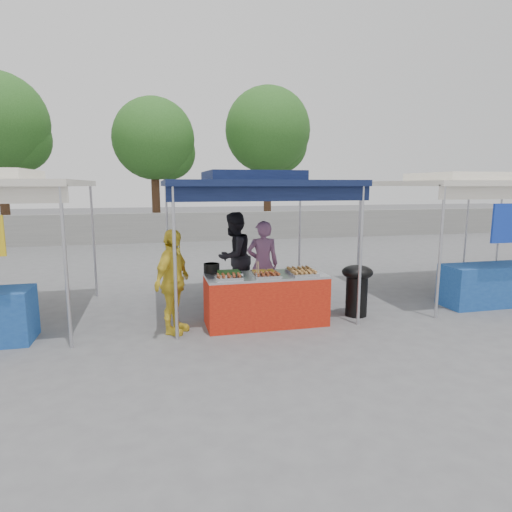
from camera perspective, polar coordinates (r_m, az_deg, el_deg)
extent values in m
plane|color=#5B5B5D|center=(7.42, 1.10, -8.77)|extent=(80.00, 80.00, 0.00)
cube|color=gray|center=(17.99, -7.84, 3.86)|extent=(40.00, 0.25, 1.20)
cylinder|color=silver|center=(6.43, -10.75, -1.20)|extent=(0.05, 0.05, 2.30)
cylinder|color=silver|center=(7.22, 13.76, -0.15)|extent=(0.05, 0.05, 2.30)
cylinder|color=silver|center=(9.39, -11.71, 2.09)|extent=(0.05, 0.05, 2.30)
cylinder|color=silver|center=(9.95, 5.83, 2.64)|extent=(0.05, 0.05, 2.30)
cube|color=#101B42|center=(8.02, -0.68, 9.66)|extent=(3.20, 3.20, 0.10)
cube|color=#101B42|center=(8.02, -0.68, 10.59)|extent=(1.65, 1.65, 0.18)
cube|color=#101B42|center=(6.57, 2.28, 8.40)|extent=(3.20, 0.04, 0.25)
cylinder|color=silver|center=(6.53, -24.00, -1.69)|extent=(0.05, 0.05, 2.30)
cylinder|color=silver|center=(9.47, -20.82, 1.73)|extent=(0.05, 0.05, 2.30)
cylinder|color=silver|center=(8.02, 23.33, 0.28)|extent=(0.05, 0.05, 2.30)
cylinder|color=silver|center=(10.54, 13.56, 2.81)|extent=(0.05, 0.05, 2.30)
cylinder|color=silver|center=(12.20, 26.22, 2.97)|extent=(0.05, 0.05, 2.30)
cube|color=silver|center=(10.04, 25.55, 8.71)|extent=(3.20, 3.20, 0.10)
cube|color=silver|center=(10.04, 25.60, 9.45)|extent=(1.65, 1.65, 0.18)
cube|color=#1F51A5|center=(9.48, 28.51, -3.41)|extent=(1.80, 0.70, 0.80)
cylinder|color=silver|center=(12.87, 29.65, 2.99)|extent=(0.05, 0.05, 2.30)
cylinder|color=#422919|center=(20.38, -30.63, 7.67)|extent=(0.36, 0.36, 4.30)
sphere|color=#2A5F1F|center=(20.49, -29.31, 13.48)|extent=(2.71, 2.71, 2.71)
cylinder|color=#422919|center=(19.67, -13.22, 8.07)|extent=(0.36, 0.36, 3.87)
sphere|color=#2A5F1F|center=(19.76, -13.49, 14.97)|extent=(3.54, 3.54, 3.54)
sphere|color=#2A5F1F|center=(19.93, -11.66, 13.39)|extent=(2.43, 2.43, 2.43)
cylinder|color=#422919|center=(20.81, 1.53, 9.07)|extent=(0.36, 0.36, 4.38)
sphere|color=#2A5F1F|center=(20.97, 1.57, 16.45)|extent=(4.00, 4.00, 4.00)
sphere|color=#2A5F1F|center=(21.25, 3.03, 14.65)|extent=(2.75, 2.75, 2.75)
cube|color=red|center=(7.21, 1.32, -5.95)|extent=(2.00, 0.80, 0.81)
cube|color=silver|center=(7.11, 1.33, -2.65)|extent=(2.00, 0.80, 0.04)
cube|color=silver|center=(6.75, -3.62, -2.93)|extent=(0.42, 0.30, 0.05)
cube|color=brown|center=(6.74, -3.62, -2.63)|extent=(0.35, 0.25, 0.02)
cube|color=silver|center=(6.86, 1.47, -2.71)|extent=(0.42, 0.30, 0.05)
cube|color=brown|center=(6.85, 1.47, -2.40)|extent=(0.35, 0.25, 0.02)
cube|color=silver|center=(7.05, 6.47, -2.44)|extent=(0.42, 0.30, 0.05)
cube|color=#B17A3C|center=(7.04, 6.47, -2.14)|extent=(0.35, 0.25, 0.02)
cube|color=silver|center=(7.05, -3.63, -2.39)|extent=(0.42, 0.30, 0.05)
cube|color=#27581E|center=(7.05, -3.64, -2.09)|extent=(0.35, 0.25, 0.02)
cube|color=silver|center=(7.15, 1.00, -2.22)|extent=(0.42, 0.30, 0.05)
cube|color=gold|center=(7.14, 1.00, -1.93)|extent=(0.35, 0.25, 0.02)
cube|color=silver|center=(7.33, 5.79, -1.97)|extent=(0.42, 0.30, 0.05)
cube|color=#B17A3C|center=(7.32, 5.80, -1.68)|extent=(0.35, 0.25, 0.02)
cylinder|color=black|center=(7.28, -5.94, -1.61)|extent=(0.27, 0.27, 0.16)
cylinder|color=silver|center=(6.79, 0.23, -2.68)|extent=(0.07, 0.07, 0.09)
cylinder|color=black|center=(7.88, 13.25, -5.14)|extent=(0.38, 0.38, 0.74)
ellipsoid|color=black|center=(7.78, 13.37, -2.06)|extent=(0.55, 0.55, 0.25)
cube|color=#1435A5|center=(7.87, -3.32, -6.66)|extent=(0.46, 0.32, 0.28)
cube|color=#1435A5|center=(7.93, 1.89, -6.46)|extent=(0.49, 0.34, 0.29)
cube|color=#1435A5|center=(7.86, 1.90, -4.46)|extent=(0.46, 0.32, 0.27)
imported|color=#8B587F|center=(8.13, 0.91, -1.11)|extent=(0.65, 0.47, 1.66)
imported|color=black|center=(8.61, -2.97, -0.08)|extent=(1.10, 1.09, 1.79)
imported|color=yellow|center=(6.81, -11.04, -3.40)|extent=(0.84, 1.04, 1.65)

